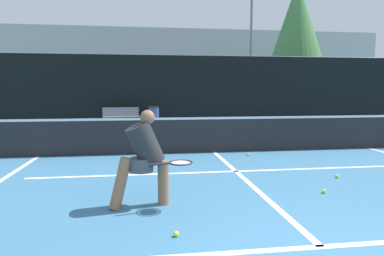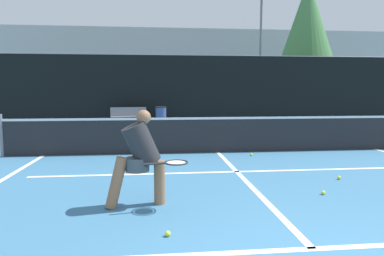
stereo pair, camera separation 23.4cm
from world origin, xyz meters
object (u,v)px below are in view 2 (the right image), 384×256
(trash_bin, at_px, (161,116))
(parked_car, at_px, (108,109))
(courtside_bench, at_px, (129,116))
(player_practicing, at_px, (140,155))

(trash_bin, distance_m, parked_car, 4.48)
(courtside_bench, bearing_deg, trash_bin, -11.61)
(courtside_bench, xyz_separation_m, parked_car, (-1.39, 3.32, 0.16))
(trash_bin, relative_size, parked_car, 0.20)
(player_practicing, xyz_separation_m, parked_car, (-2.41, 14.28, -0.12))
(player_practicing, relative_size, trash_bin, 1.58)
(parked_car, bearing_deg, courtside_bench, -67.24)
(trash_bin, height_order, parked_car, parked_car)
(trash_bin, xyz_separation_m, parked_car, (-2.86, 3.43, 0.18))
(courtside_bench, distance_m, trash_bin, 1.48)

